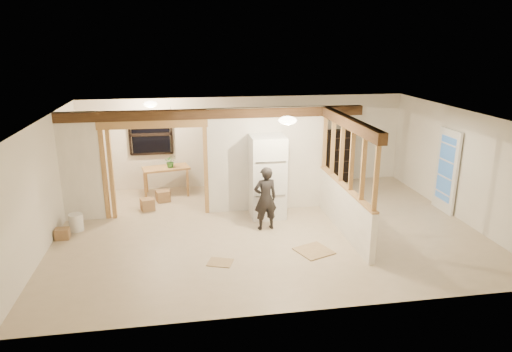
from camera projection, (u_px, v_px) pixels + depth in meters
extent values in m
cube|color=#BEAA8D|center=(267.00, 228.00, 10.09)|extent=(9.00, 6.50, 0.01)
cube|color=white|center=(268.00, 116.00, 9.36)|extent=(9.00, 6.50, 0.01)
cube|color=white|center=(246.00, 141.00, 12.79)|extent=(9.00, 0.01, 2.50)
cube|color=white|center=(308.00, 236.00, 6.65)|extent=(9.00, 0.01, 2.50)
cube|color=white|center=(45.00, 184.00, 9.03)|extent=(0.01, 6.50, 2.50)
cube|color=white|center=(461.00, 165.00, 10.41)|extent=(0.01, 6.50, 2.50)
cube|color=white|center=(81.00, 167.00, 10.24)|extent=(0.90, 0.12, 2.50)
cube|color=white|center=(266.00, 159.00, 10.89)|extent=(2.80, 0.12, 2.50)
cube|color=#B3854B|center=(156.00, 170.00, 10.53)|extent=(2.46, 0.14, 2.20)
cube|color=#4B2F19|center=(215.00, 114.00, 10.38)|extent=(7.00, 0.18, 0.22)
cube|color=#4B2F19|center=(349.00, 123.00, 9.26)|extent=(0.18, 3.30, 0.22)
cube|color=white|center=(344.00, 209.00, 9.81)|extent=(0.12, 3.20, 1.00)
cube|color=#B3854B|center=(347.00, 157.00, 9.47)|extent=(0.14, 3.20, 1.32)
cube|color=black|center=(151.00, 135.00, 12.23)|extent=(1.12, 0.10, 1.10)
cube|color=white|center=(447.00, 171.00, 10.85)|extent=(0.12, 0.86, 2.00)
ellipsoid|color=#FFEABF|center=(288.00, 120.00, 8.94)|extent=(0.36, 0.36, 0.16)
ellipsoid|color=#FFEABF|center=(150.00, 104.00, 11.16)|extent=(0.32, 0.32, 0.14)
ellipsoid|color=#FFD88C|center=(171.00, 121.00, 10.66)|extent=(0.07, 0.07, 0.07)
cube|color=silver|center=(267.00, 177.00, 10.54)|extent=(0.79, 0.77, 1.92)
imported|color=black|center=(265.00, 198.00, 9.85)|extent=(0.56, 0.41, 1.42)
cube|color=#B3854B|center=(167.00, 181.00, 12.18)|extent=(1.29, 0.83, 0.75)
imported|color=#235B25|center=(171.00, 161.00, 12.00)|extent=(0.34, 0.30, 0.34)
cylinder|color=#B52315|center=(86.00, 192.00, 11.40)|extent=(0.67, 0.67, 0.68)
cube|color=black|center=(340.00, 156.00, 13.16)|extent=(0.77, 0.26, 1.53)
cylinder|color=white|center=(76.00, 222.00, 9.91)|extent=(0.35, 0.35, 0.38)
cube|color=olive|center=(163.00, 196.00, 11.71)|extent=(0.40, 0.37, 0.28)
cube|color=olive|center=(148.00, 204.00, 11.12)|extent=(0.38, 0.38, 0.29)
cube|color=olive|center=(62.00, 234.00, 9.51)|extent=(0.29, 0.24, 0.23)
cube|color=tan|center=(314.00, 251.00, 8.97)|extent=(0.81, 0.81, 0.02)
cube|color=tan|center=(220.00, 262.00, 8.52)|extent=(0.55, 0.49, 0.01)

